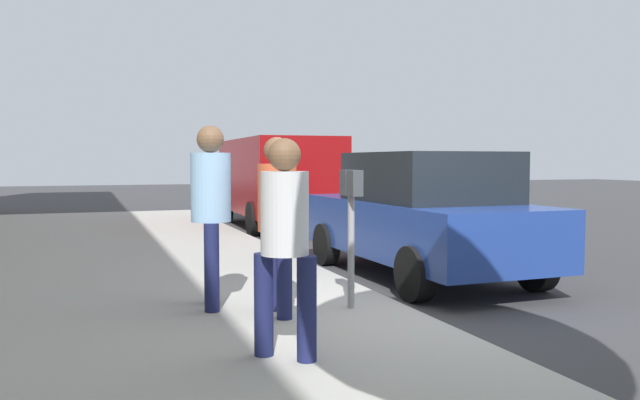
% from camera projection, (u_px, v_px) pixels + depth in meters
% --- Properties ---
extents(ground_plane, '(80.00, 80.00, 0.00)m').
position_uv_depth(ground_plane, '(408.00, 320.00, 6.69)').
color(ground_plane, '#38383A').
rests_on(ground_plane, ground).
extents(sidewalk_slab, '(28.00, 6.00, 0.15)m').
position_uv_depth(sidewalk_slab, '(103.00, 341.00, 5.65)').
color(sidewalk_slab, '#A8A59E').
rests_on(sidewalk_slab, ground_plane).
extents(parking_meter, '(0.36, 0.12, 1.41)m').
position_uv_depth(parking_meter, '(351.00, 209.00, 6.54)').
color(parking_meter, gray).
rests_on(parking_meter, sidewalk_slab).
extents(pedestrian_at_meter, '(0.53, 0.38, 1.73)m').
position_uv_depth(pedestrian_at_meter, '(277.00, 211.00, 6.25)').
color(pedestrian_at_meter, '#191E4C').
rests_on(pedestrian_at_meter, sidewalk_slab).
extents(pedestrian_bystander, '(0.40, 0.41, 1.67)m').
position_uv_depth(pedestrian_bystander, '(285.00, 232.00, 4.86)').
color(pedestrian_bystander, '#191E4C').
rests_on(pedestrian_bystander, sidewalk_slab).
extents(parking_officer, '(0.55, 0.41, 1.86)m').
position_uv_depth(parking_officer, '(211.00, 199.00, 6.57)').
color(parking_officer, '#191E4C').
rests_on(parking_officer, sidewalk_slab).
extents(parked_sedan_near, '(4.42, 2.01, 1.77)m').
position_uv_depth(parked_sedan_near, '(422.00, 214.00, 9.11)').
color(parked_sedan_near, navy).
rests_on(parked_sedan_near, ground_plane).
extents(parked_van_far, '(5.27, 2.27, 2.18)m').
position_uv_depth(parked_van_far, '(276.00, 177.00, 15.97)').
color(parked_van_far, maroon).
rests_on(parked_van_far, ground_plane).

